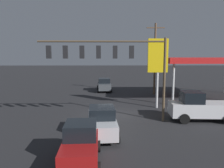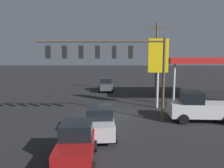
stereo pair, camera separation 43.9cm
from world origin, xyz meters
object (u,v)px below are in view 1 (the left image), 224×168
at_px(pickup_parked, 200,107).
at_px(utility_pole, 155,57).
at_px(hatchback_crossing, 81,144).
at_px(sedan_waiting, 104,85).
at_px(traffic_signal_assembly, 108,57).
at_px(sedan_far, 102,121).
at_px(price_sign, 158,59).

bearing_deg(pickup_parked, utility_pole, -81.24).
xyz_separation_m(hatchback_crossing, sedan_waiting, (-0.74, -22.16, 0.00)).
relative_size(traffic_signal_assembly, sedan_far, 2.22).
xyz_separation_m(price_sign, sedan_waiting, (5.59, -10.71, -4.00)).
relative_size(hatchback_crossing, sedan_far, 0.86).
bearing_deg(pickup_parked, price_sign, -56.88).
relative_size(traffic_signal_assembly, price_sign, 1.44).
bearing_deg(price_sign, utility_pole, -99.90).
relative_size(sedan_waiting, sedan_far, 1.00).
distance_m(utility_pole, hatchback_crossing, 21.21).
xyz_separation_m(hatchback_crossing, sedan_far, (-0.95, -3.72, 0.00)).
distance_m(traffic_signal_assembly, sedan_waiting, 15.92).
relative_size(price_sign, pickup_parked, 1.31).
xyz_separation_m(price_sign, sedan_far, (5.38, 7.72, -4.00)).
bearing_deg(utility_pole, pickup_parked, 95.57).
bearing_deg(sedan_waiting, price_sign, 23.25).
bearing_deg(hatchback_crossing, utility_pole, 155.89).
height_order(price_sign, pickup_parked, price_sign).
distance_m(traffic_signal_assembly, pickup_parked, 8.60).
relative_size(traffic_signal_assembly, utility_pole, 1.04).
xyz_separation_m(traffic_signal_assembly, pickup_parked, (-7.55, -0.12, -4.12)).
xyz_separation_m(utility_pole, price_sign, (1.38, 7.88, -0.13)).
distance_m(utility_pole, price_sign, 8.00).
height_order(traffic_signal_assembly, hatchback_crossing, traffic_signal_assembly).
bearing_deg(sedan_far, hatchback_crossing, -18.22).
relative_size(pickup_parked, sedan_waiting, 1.17).
bearing_deg(sedan_waiting, traffic_signal_assembly, -1.97).
distance_m(utility_pole, pickup_parked, 13.05).
xyz_separation_m(pickup_parked, hatchback_crossing, (8.91, 6.96, -0.16)).
bearing_deg(sedan_far, traffic_signal_assembly, 168.46).
relative_size(utility_pole, sedan_waiting, 2.12).
relative_size(price_sign, hatchback_crossing, 1.80).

